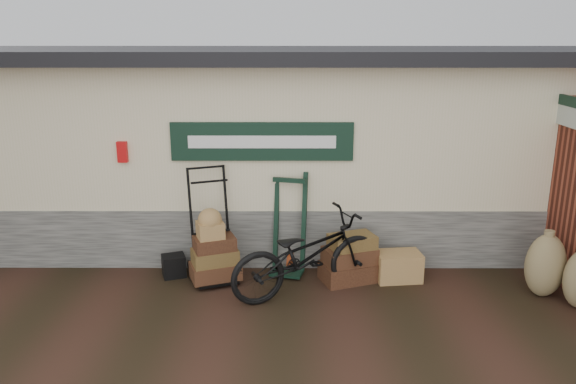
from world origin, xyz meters
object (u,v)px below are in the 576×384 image
at_px(suitcase_stack, 350,258).
at_px(black_trunk, 174,266).
at_px(porter_trolley, 211,224).
at_px(bicycle, 308,250).
at_px(green_barrow, 289,224).
at_px(wicker_hamper, 398,266).

height_order(suitcase_stack, black_trunk, suitcase_stack).
distance_m(porter_trolley, suitcase_stack, 2.03).
bearing_deg(bicycle, green_barrow, -6.07).
bearing_deg(wicker_hamper, green_barrow, 170.02).
height_order(black_trunk, bicycle, bicycle).
bearing_deg(porter_trolley, wicker_hamper, -21.56).
relative_size(green_barrow, suitcase_stack, 1.92).
relative_size(porter_trolley, bicycle, 0.76).
relative_size(porter_trolley, wicker_hamper, 2.63).
height_order(wicker_hamper, black_trunk, wicker_hamper).
bearing_deg(bicycle, suitcase_stack, -78.27).
xyz_separation_m(green_barrow, wicker_hamper, (1.57, -0.28, -0.55)).
distance_m(suitcase_stack, wicker_hamper, 0.72).
xyz_separation_m(porter_trolley, bicycle, (1.36, -0.52, -0.19)).
bearing_deg(green_barrow, suitcase_stack, -5.28).
relative_size(wicker_hamper, black_trunk, 1.96).
bearing_deg(wicker_hamper, black_trunk, 178.05).
bearing_deg(wicker_hamper, suitcase_stack, -178.14).
xyz_separation_m(wicker_hamper, black_trunk, (-3.26, 0.11, -0.04)).
distance_m(wicker_hamper, black_trunk, 3.26).
xyz_separation_m(porter_trolley, black_trunk, (-0.58, 0.06, -0.67)).
xyz_separation_m(green_barrow, suitcase_stack, (0.86, -0.30, -0.40)).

